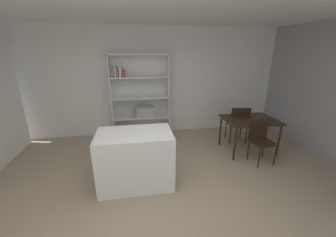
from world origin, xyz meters
TOP-DOWN VIEW (x-y plane):
  - ground_plane at (0.00, 0.00)m, footprint 10.02×10.02m
  - back_partition at (0.00, 2.81)m, footprint 7.27×0.06m
  - kitchen_island at (-0.32, 0.48)m, footprint 1.22×0.75m
  - open_bookshelf at (-0.18, 2.51)m, footprint 1.43×0.37m
  - dining_table at (2.21, 1.30)m, footprint 1.12×0.86m
  - dining_chair_near at (2.20, 0.84)m, footprint 0.46×0.44m
  - dining_chair_far at (2.19, 1.75)m, footprint 0.51×0.50m

SIDE VIEW (x-z plane):
  - ground_plane at x=0.00m, z-range 0.00..0.00m
  - kitchen_island at x=-0.32m, z-range 0.00..0.94m
  - dining_chair_near at x=2.20m, z-range 0.09..0.97m
  - dining_chair_far at x=2.19m, z-range 0.09..1.01m
  - dining_table at x=2.21m, z-range 0.30..1.06m
  - open_bookshelf at x=-0.18m, z-range -0.12..1.99m
  - back_partition at x=0.00m, z-range 0.00..2.78m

